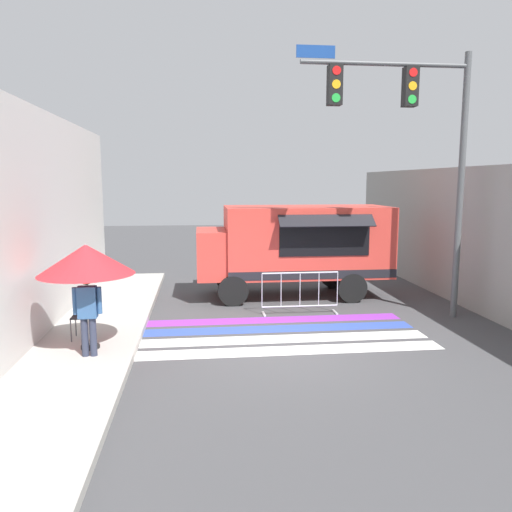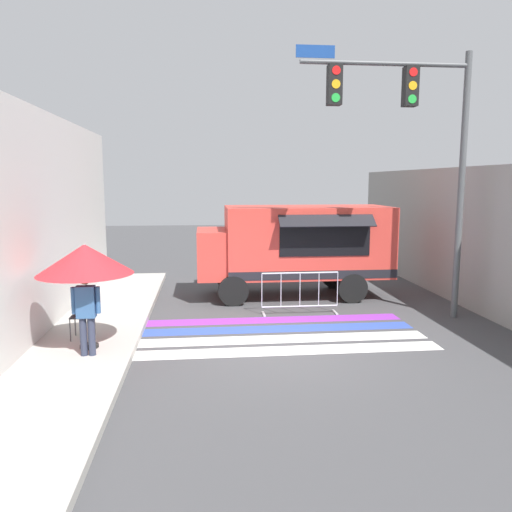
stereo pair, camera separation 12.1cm
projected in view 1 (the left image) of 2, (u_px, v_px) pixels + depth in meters
The scene contains 11 objects.
ground_plane at pixel (286, 346), 10.39m from camera, with size 60.00×60.00×0.00m, color #424244.
sidewalk_left at pixel (23, 352), 9.79m from camera, with size 4.40×16.00×0.15m.
building_left_facade at pixel (17, 231), 9.45m from camera, with size 0.25×16.00×4.94m.
concrete_wall_right at pixel (465, 237), 13.67m from camera, with size 0.20×16.00×3.80m.
crosswalk_painted at pixel (280, 334), 11.22m from camera, with size 6.40×2.84×0.01m.
food_truck at pixel (292, 244), 14.74m from camera, with size 5.61×2.65×2.68m.
traffic_signal_pole at pixel (412, 128), 11.83m from camera, with size 4.21×0.29×6.46m.
patio_umbrella at pixel (86, 260), 9.55m from camera, with size 1.83×1.83×2.06m.
folding_chair at pixel (84, 311), 10.41m from camera, with size 0.43×0.43×0.93m.
vendor_person at pixel (88, 310), 9.24m from camera, with size 0.53×0.21×1.57m.
barricade_front at pixel (300, 293), 12.87m from camera, with size 2.00×0.44×1.10m.
Camera 1 is at (-1.75, -9.87, 3.38)m, focal length 35.00 mm.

